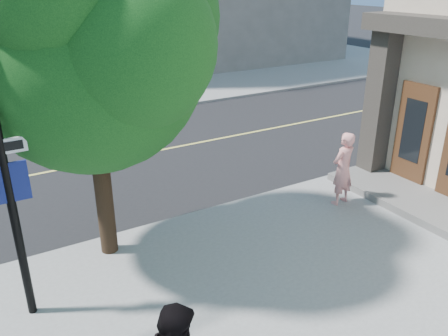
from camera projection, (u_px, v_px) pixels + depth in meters
sidewalk_ne at (168, 56)px, 32.17m from camera, size 29.00×25.00×0.12m
man_on_phone at (343, 169)px, 10.91m from camera, size 0.72×0.53×1.80m
street_tree at (92, 26)px, 7.70m from camera, size 5.08×4.62×6.75m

